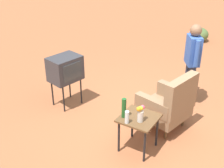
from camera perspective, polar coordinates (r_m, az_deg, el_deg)
The scene contains 9 objects.
ground_plane at distance 5.65m, azimuth 8.33°, elevation -7.08°, with size 60.00×60.00×0.00m, color #A05B38.
armchair at distance 5.26m, azimuth 10.73°, elevation -3.70°, with size 0.91×0.93×1.06m.
side_table at distance 4.70m, azimuth 5.11°, elevation -7.18°, with size 0.56×0.56×0.60m.
tv_on_stand at distance 5.83m, azimuth -8.91°, elevation 2.84°, with size 0.68×0.56×1.03m.
person_standing at distance 5.96m, azimuth 14.98°, elevation 4.40°, with size 0.49×0.38×1.64m.
bottle_short_clear at distance 4.46m, azimuth 2.86°, elevation -6.33°, with size 0.06×0.06×0.20m, color silver.
bottle_wine_green at distance 4.56m, azimuth 2.28°, elevation -4.57°, with size 0.07×0.07×0.32m, color #1E5623.
flower_vase at distance 4.48m, azimuth 5.43°, elevation -5.50°, with size 0.15×0.10×0.27m.
shrub_near at distance 9.99m, azimuth 16.30°, elevation 9.04°, with size 0.56×0.56×0.43m, color #516B38.
Camera 1 is at (4.35, 1.74, 3.16)m, focal length 48.06 mm.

